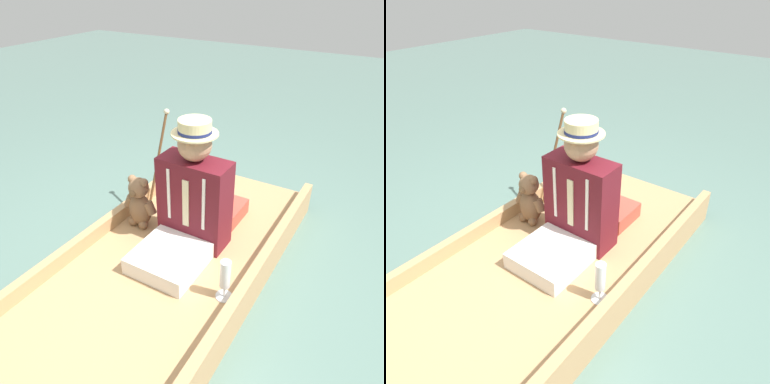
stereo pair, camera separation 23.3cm
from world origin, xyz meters
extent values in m
plane|color=slate|center=(0.00, 0.00, 0.00)|extent=(16.00, 16.00, 0.00)
cube|color=tan|center=(0.00, 0.00, 0.08)|extent=(1.14, 2.41, 0.15)
cube|color=tan|center=(-0.54, 0.00, 0.20)|extent=(0.06, 2.41, 0.10)
cube|color=tan|center=(0.54, 0.00, 0.20)|extent=(0.06, 2.41, 0.10)
cube|color=#B24738|center=(-0.01, -0.57, 0.21)|extent=(0.43, 0.30, 0.11)
cube|color=white|center=(-0.04, 0.07, 0.21)|extent=(0.41, 0.41, 0.11)
cube|color=#5B141E|center=(-0.04, -0.24, 0.45)|extent=(0.45, 0.21, 0.60)
cube|color=beige|center=(-0.04, -0.13, 0.50)|extent=(0.04, 0.01, 0.33)
cube|color=white|center=(-0.16, -0.13, 0.53)|extent=(0.02, 0.01, 0.36)
cube|color=white|center=(0.09, -0.13, 0.53)|extent=(0.02, 0.01, 0.36)
sphere|color=tan|center=(-0.04, -0.24, 0.85)|extent=(0.21, 0.21, 0.21)
cylinder|color=beige|center=(-0.04, -0.24, 0.92)|extent=(0.28, 0.28, 0.01)
cylinder|color=beige|center=(-0.04, -0.24, 0.96)|extent=(0.20, 0.20, 0.08)
cylinder|color=navy|center=(-0.04, -0.24, 0.94)|extent=(0.20, 0.20, 0.02)
ellipsoid|color=#846042|center=(0.38, -0.19, 0.28)|extent=(0.17, 0.14, 0.25)
sphere|color=#846042|center=(0.38, -0.19, 0.46)|extent=(0.14, 0.14, 0.14)
sphere|color=brown|center=(0.38, -0.13, 0.45)|extent=(0.06, 0.06, 0.06)
sphere|color=#846042|center=(0.33, -0.19, 0.51)|extent=(0.06, 0.06, 0.06)
sphere|color=#846042|center=(0.43, -0.19, 0.51)|extent=(0.06, 0.06, 0.06)
cylinder|color=#846042|center=(0.29, -0.19, 0.32)|extent=(0.09, 0.06, 0.11)
cylinder|color=#846042|center=(0.46, -0.19, 0.32)|extent=(0.09, 0.06, 0.11)
sphere|color=#846042|center=(0.33, -0.15, 0.18)|extent=(0.07, 0.07, 0.07)
sphere|color=#846042|center=(0.42, -0.15, 0.18)|extent=(0.07, 0.07, 0.07)
cylinder|color=silver|center=(-0.45, 0.13, 0.16)|extent=(0.10, 0.10, 0.01)
cylinder|color=silver|center=(-0.45, 0.13, 0.20)|extent=(0.01, 0.01, 0.08)
cylinder|color=silver|center=(-0.45, 0.13, 0.32)|extent=(0.06, 0.06, 0.17)
cylinder|color=brown|center=(0.47, -0.56, 0.49)|extent=(0.02, 0.30, 0.68)
sphere|color=beige|center=(0.47, -0.70, 0.82)|extent=(0.04, 0.04, 0.04)
camera|label=1|loc=(-1.05, 1.51, 1.75)|focal=35.00mm
camera|label=2|loc=(-1.24, 1.38, 1.75)|focal=35.00mm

